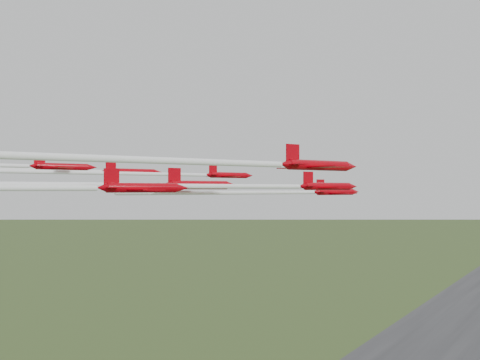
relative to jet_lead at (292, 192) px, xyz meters
The scene contains 8 objects.
runway 199.93m from the jet_lead, 91.19° to the left, with size 38.00×900.00×0.04m, color #2F2F31.
jet_lead is the anchor object (origin of this frame).
jet_row2_left 25.61m from the jet_lead, 141.49° to the right, with size 25.50×64.00×2.47m.
jet_row2_right 25.03m from the jet_lead, 87.68° to the right, with size 31.44×63.14×2.59m.
jet_row3_left 37.88m from the jet_lead, 153.12° to the right, with size 21.72×52.44×2.90m.
jet_row3_mid 31.68m from the jet_lead, 105.93° to the right, with size 21.35×49.02×2.87m.
jet_row3_right 46.61m from the jet_lead, 76.13° to the right, with size 25.79×58.87×2.61m.
jet_row4_right 48.41m from the jet_lead, 96.45° to the right, with size 22.76×48.58×2.60m.
Camera 1 is at (46.23, -81.81, 50.44)m, focal length 45.00 mm.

